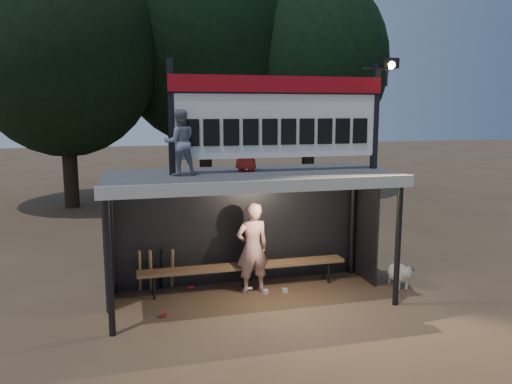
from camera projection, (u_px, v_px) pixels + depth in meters
ground at (251, 299)px, 9.06m from camera, size 80.00×80.00×0.00m
player at (252, 248)px, 9.29m from camera, size 0.66×0.47×1.71m
child_a at (180, 143)px, 8.19m from camera, size 0.55×0.44×1.09m
child_b at (246, 142)px, 8.76m from camera, size 0.60×0.54×1.02m
dugout_shelter at (247, 197)px, 8.99m from camera, size 5.10×2.08×2.32m
scoreboard_assembly at (282, 114)px, 8.65m from camera, size 4.10×0.27×1.99m
bench at (244, 267)px, 9.51m from camera, size 4.00×0.35×0.48m
tree_left at (63, 46)px, 16.71m from camera, size 6.46×6.46×9.27m
tree_mid at (204, 37)px, 19.28m from camera, size 7.22×7.22×10.36m
tree_right at (310, 63)px, 19.48m from camera, size 6.08×6.08×8.72m
dog at (399, 273)px, 9.66m from camera, size 0.36×0.81×0.49m
bats at (156, 270)px, 9.37m from camera, size 0.67×0.35×0.84m
litter at (233, 294)px, 9.18m from camera, size 2.37×1.26×0.08m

